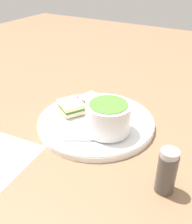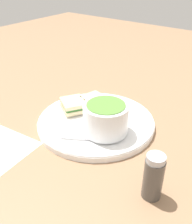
# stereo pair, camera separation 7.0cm
# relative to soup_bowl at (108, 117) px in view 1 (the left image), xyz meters

# --- Properties ---
(ground_plane) EXTENTS (2.40, 2.40, 0.00)m
(ground_plane) POSITION_rel_soup_bowl_xyz_m (0.05, -0.03, -0.06)
(ground_plane) COLOR #8E6B4C
(plate) EXTENTS (0.31, 0.31, 0.02)m
(plate) POSITION_rel_soup_bowl_xyz_m (0.05, -0.03, -0.05)
(plate) COLOR white
(plate) RESTS_ON ground_plane
(soup_bowl) EXTENTS (0.11, 0.11, 0.07)m
(soup_bowl) POSITION_rel_soup_bowl_xyz_m (0.00, 0.00, 0.00)
(soup_bowl) COLOR white
(soup_bowl) RESTS_ON plate
(spoon) EXTENTS (0.11, 0.08, 0.01)m
(spoon) POSITION_rel_soup_bowl_xyz_m (-0.01, 0.04, -0.03)
(spoon) COLOR silver
(spoon) RESTS_ON plate
(sandwich_half_near) EXTENTS (0.08, 0.07, 0.03)m
(sandwich_half_near) POSITION_rel_soup_bowl_xyz_m (0.10, -0.08, -0.02)
(sandwich_half_near) COLOR beige
(sandwich_half_near) RESTS_ON plate
(sandwich_half_far) EXTENTS (0.09, 0.09, 0.03)m
(sandwich_half_far) POSITION_rel_soup_bowl_xyz_m (0.13, -0.03, -0.02)
(sandwich_half_far) COLOR beige
(sandwich_half_far) RESTS_ON plate
(salt_shaker) EXTENTS (0.04, 0.04, 0.10)m
(salt_shaker) POSITION_rel_soup_bowl_xyz_m (-0.18, 0.10, -0.01)
(salt_shaker) COLOR #4C4742
(salt_shaker) RESTS_ON ground_plane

